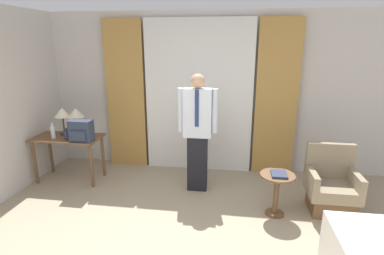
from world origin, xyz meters
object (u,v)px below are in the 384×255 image
Objects in this scene: desk at (68,144)px; table_lamp_left at (62,114)px; person at (198,129)px; table_lamp_right at (76,114)px; side_table at (277,188)px; bottle_by_lamp at (67,135)px; armchair at (331,188)px; backpack at (81,131)px; book at (279,174)px; bottle_near_edge at (53,132)px.

desk is 2.41× the size of table_lamp_left.
desk is at bearing 178.55° from person.
desk is 0.50m from table_lamp_right.
table_lamp_right reaches higher than side_table.
person reaches higher than bottle_by_lamp.
table_lamp_left is at bearing 167.53° from side_table.
armchair is at bearing 16.79° from side_table.
side_table is at bearing -163.21° from armchair.
side_table is at bearing -8.96° from backpack.
book is at bearing -13.71° from table_lamp_right.
side_table is at bearing -10.75° from desk.
armchair is at bearing -10.32° from person.
desk is 0.23m from bottle_by_lamp.
backpack is 2.96m from side_table.
side_table is (3.15, -0.50, -0.42)m from bottle_by_lamp.
backpack is (0.34, -0.16, 0.28)m from desk.
bottle_by_lamp is at bearing -59.52° from desk.
person reaches higher than table_lamp_left.
bottle_near_edge is 0.44× the size of side_table.
table_lamp_left and table_lamp_right have the same top height.
bottle_near_edge reaches higher than side_table.
side_table is at bearing -8.99° from bottle_by_lamp.
backpack is 0.59× the size of side_table.
desk is at bearing 168.92° from book.
armchair reaches higher than side_table.
backpack is (0.22, -0.28, -0.18)m from table_lamp_right.
bottle_by_lamp reaches higher than book.
side_table is (2.88, -0.45, -0.51)m from backpack.
person is at bearing 1.15° from bottle_near_edge.
table_lamp_right is at bearing 38.22° from bottle_near_edge.
armchair is (4.12, -0.29, -0.52)m from bottle_near_edge.
armchair is at bearing -3.67° from backpack.
person is 1.37m from side_table.
side_table is (3.38, -0.51, -0.45)m from bottle_near_edge.
bottle_by_lamp is at bearing -3.22° from bottle_near_edge.
armchair is at bearing -7.22° from table_lamp_left.
table_lamp_right is 0.40m from backpack.
desk is 2.41× the size of table_lamp_right.
backpack is at bearing 171.04° from side_table.
armchair is (4.07, -0.51, -0.76)m from table_lamp_left.
backpack is (0.27, -0.04, 0.09)m from bottle_by_lamp.
table_lamp_left is 0.40m from bottle_by_lamp.
book is (2.89, -0.47, -0.31)m from backpack.
side_table is at bearing -12.47° from table_lamp_left.
table_lamp_left is 3.48m from side_table.
book is at bearing -11.08° from desk.
side_table is at bearing -8.59° from bottle_near_edge.
bottle_near_edge is at bearing 173.53° from backpack.
backpack reaches higher than desk.
table_lamp_right is at bearing 174.84° from person.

